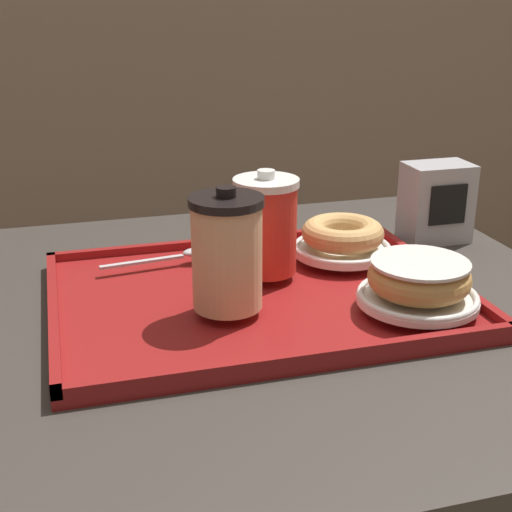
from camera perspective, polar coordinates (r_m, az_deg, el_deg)
The scene contains 10 objects.
cafe_table at distance 1.03m, azimuth 1.56°, elevation -12.92°, with size 0.84×0.83×0.72m.
serving_tray at distance 0.94m, azimuth 0.00°, elevation -3.24°, with size 0.53×0.40×0.02m.
coffee_cup_front at distance 0.85m, azimuth -2.34°, elevation 0.32°, with size 0.09×0.09×0.15m.
coffee_cup_rear at distance 0.96m, azimuth 0.51°, elevation 2.47°, with size 0.09×0.09×0.14m.
plate_with_chocolate_donut at distance 0.90m, azimuth 12.79°, elevation -3.23°, with size 0.15×0.15×0.01m.
donut_chocolate_glazed at distance 0.89m, azimuth 12.93°, elevation -1.61°, with size 0.13×0.13×0.04m.
plate_with_plain_donut at distance 1.05m, azimuth 6.90°, elevation 0.59°, with size 0.14×0.14×0.01m.
donut_plain at distance 1.04m, azimuth 6.95°, elevation 1.85°, with size 0.12×0.12×0.03m.
spoon at distance 1.03m, azimuth -6.20°, elevation 0.08°, with size 0.16×0.03×0.01m.
napkin_dispenser at distance 1.19m, azimuth 14.22°, elevation 4.18°, with size 0.10×0.07×0.13m.
Camera 1 is at (-0.26, -0.82, 1.11)m, focal length 50.00 mm.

